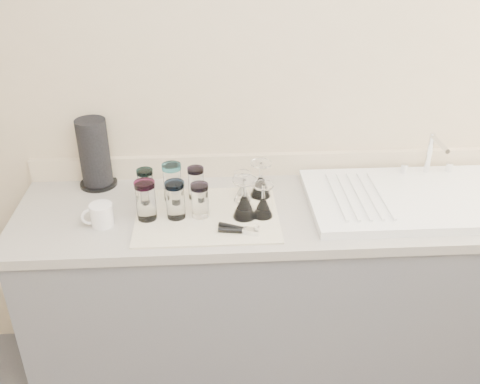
{
  "coord_description": "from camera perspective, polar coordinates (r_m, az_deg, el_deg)",
  "views": [
    {
      "loc": [
        -0.25,
        -0.63,
        2.0
      ],
      "look_at": [
        -0.14,
        1.15,
        1.0
      ],
      "focal_mm": 40.0,
      "sensor_mm": 36.0,
      "label": 1
    }
  ],
  "objects": [
    {
      "name": "room_envelope",
      "position": [
        0.81,
        15.03,
        -5.01
      ],
      "size": [
        3.54,
        3.5,
        2.52
      ],
      "color": "#4F4F54",
      "rests_on": "ground"
    },
    {
      "name": "counter_unit",
      "position": [
        2.41,
        3.32,
        -10.79
      ],
      "size": [
        2.06,
        0.62,
        0.9
      ],
      "color": "#5E5E63",
      "rests_on": "ground"
    },
    {
      "name": "sink_unit",
      "position": [
        2.27,
        17.63,
        -0.62
      ],
      "size": [
        0.82,
        0.5,
        0.22
      ],
      "color": "white",
      "rests_on": "counter_unit"
    },
    {
      "name": "dish_towel",
      "position": [
        2.08,
        -3.53,
        -2.48
      ],
      "size": [
        0.55,
        0.42,
        0.01
      ],
      "primitive_type": "cube",
      "color": "silver",
      "rests_on": "counter_unit"
    },
    {
      "name": "tumbler_teal",
      "position": [
        2.19,
        -10.02,
        0.81
      ],
      "size": [
        0.07,
        0.07,
        0.13
      ],
      "color": "white",
      "rests_on": "dish_towel"
    },
    {
      "name": "tumbler_cyan",
      "position": [
        2.16,
        -7.22,
        1.1
      ],
      "size": [
        0.08,
        0.08,
        0.15
      ],
      "color": "white",
      "rests_on": "dish_towel"
    },
    {
      "name": "tumbler_purple",
      "position": [
        2.17,
        -4.72,
        1.01
      ],
      "size": [
        0.07,
        0.07,
        0.13
      ],
      "color": "white",
      "rests_on": "dish_towel"
    },
    {
      "name": "tumbler_magenta",
      "position": [
        2.05,
        -10.01,
        -0.85
      ],
      "size": [
        0.08,
        0.08,
        0.16
      ],
      "color": "white",
      "rests_on": "dish_towel"
    },
    {
      "name": "tumbler_blue",
      "position": [
        2.04,
        -6.9,
        -0.81
      ],
      "size": [
        0.08,
        0.08,
        0.15
      ],
      "color": "white",
      "rests_on": "dish_towel"
    },
    {
      "name": "tumbler_lavender",
      "position": [
        2.04,
        -4.3,
        -0.88
      ],
      "size": [
        0.07,
        0.07,
        0.14
      ],
      "color": "white",
      "rests_on": "dish_towel"
    },
    {
      "name": "goblet_back_left",
      "position": [
        2.15,
        0.24,
        0.11
      ],
      "size": [
        0.07,
        0.07,
        0.12
      ],
      "color": "white",
      "rests_on": "dish_towel"
    },
    {
      "name": "goblet_back_right",
      "position": [
        2.18,
        2.21,
        0.81
      ],
      "size": [
        0.08,
        0.08,
        0.15
      ],
      "color": "white",
      "rests_on": "dish_towel"
    },
    {
      "name": "goblet_front_left",
      "position": [
        2.04,
        0.47,
        -1.31
      ],
      "size": [
        0.09,
        0.09,
        0.16
      ],
      "color": "white",
      "rests_on": "dish_towel"
    },
    {
      "name": "goblet_front_right",
      "position": [
        2.05,
        2.47,
        -1.42
      ],
      "size": [
        0.08,
        0.08,
        0.14
      ],
      "color": "white",
      "rests_on": "dish_towel"
    },
    {
      "name": "can_opener",
      "position": [
        1.97,
        -0.14,
        -4.02
      ],
      "size": [
        0.15,
        0.09,
        0.02
      ],
      "color": "silver",
      "rests_on": "dish_towel"
    },
    {
      "name": "white_mug",
      "position": [
        2.07,
        -14.62,
        -2.39
      ],
      "size": [
        0.13,
        0.1,
        0.09
      ],
      "color": "white",
      "rests_on": "counter_unit"
    },
    {
      "name": "paper_towel_roll",
      "position": [
        2.32,
        -15.26,
        3.93
      ],
      "size": [
        0.16,
        0.16,
        0.3
      ],
      "color": "black",
      "rests_on": "counter_unit"
    }
  ]
}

